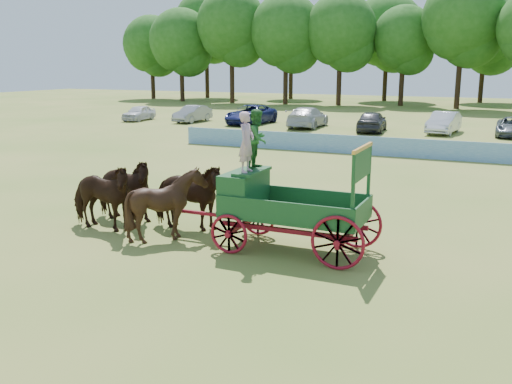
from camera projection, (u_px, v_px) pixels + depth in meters
The scene contains 9 objects.
ground at pixel (293, 256), 15.14m from camera, with size 160.00×160.00×0.00m, color olive.
horse_lead_left at pixel (100, 197), 17.34m from camera, with size 1.14×2.49×2.11m, color black.
horse_lead_right at pixel (123, 190), 18.32m from camera, with size 1.14×2.49×2.11m, color black.
horse_wheel_left at pixel (167, 204), 16.38m from camera, with size 1.70×1.91×2.11m, color black.
horse_wheel_right at pixel (187, 197), 17.35m from camera, with size 1.14×2.49×2.11m, color black.
farm_dray at pixel (269, 188), 15.57m from camera, with size 5.99×2.00×3.79m.
sponsor_banner at pixel (392, 147), 31.42m from camera, with size 26.00×0.08×1.05m, color #1F6AAA.
parked_cars at pixel (436, 123), 41.82m from camera, with size 54.09×6.77×1.63m.
treeline at pixel (410, 29), 69.30m from camera, with size 88.59×23.81×15.60m.
Camera 1 is at (5.05, -13.52, 5.00)m, focal length 40.00 mm.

